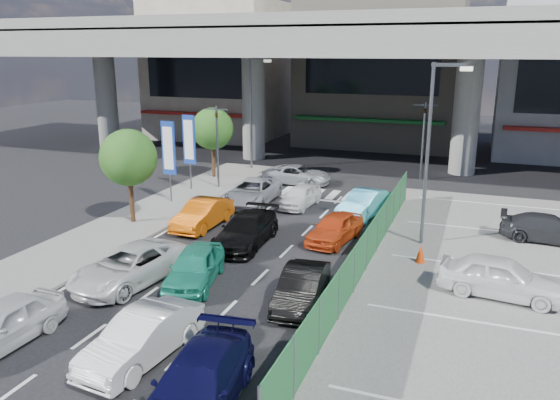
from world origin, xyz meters
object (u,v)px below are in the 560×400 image
at_px(kei_truck_front_right, 364,204).
at_px(traffic_cone, 421,253).
at_px(tree_far, 212,129).
at_px(van_white_back_left, 1,324).
at_px(parked_sedan_dgrey, 549,229).
at_px(sedan_black_mid, 246,230).
at_px(sedan_white_front_mid, 300,196).
at_px(taxi_teal_mid, 195,267).
at_px(tree_near, 128,158).
at_px(crossing_wagon_silver, 297,175).
at_px(signboard_far, 189,142).
at_px(sedan_white_mid_left, 130,266).
at_px(signboard_near, 169,150).
at_px(traffic_light_right, 424,121).
at_px(street_lamp_right, 433,140).
at_px(wagon_silver_front_left, 252,192).
at_px(traffic_light_left, 217,127).
at_px(hatch_black_mid_right, 302,287).
at_px(hatch_white_back_mid, 142,337).
at_px(taxi_orange_right, 335,228).
at_px(street_lamp_left, 253,104).
at_px(taxi_orange_left, 203,214).
at_px(parked_sedan_white, 501,277).
at_px(minivan_navy_back, 197,385).

xyz_separation_m(kei_truck_front_right, traffic_cone, (3.56, -5.67, -0.24)).
height_order(tree_far, kei_truck_front_right, tree_far).
bearing_deg(van_white_back_left, parked_sedan_dgrey, 46.40).
bearing_deg(sedan_black_mid, sedan_white_front_mid, 84.62).
bearing_deg(taxi_teal_mid, sedan_black_mid, 75.96).
relative_size(tree_near, taxi_teal_mid, 1.19).
bearing_deg(sedan_black_mid, crossing_wagon_silver, 94.90).
distance_m(crossing_wagon_silver, parked_sedan_dgrey, 15.82).
bearing_deg(tree_near, tree_far, 94.36).
relative_size(signboard_far, sedan_white_mid_left, 0.95).
distance_m(signboard_near, tree_near, 4.01).
relative_size(traffic_light_right, kei_truck_front_right, 1.24).
height_order(van_white_back_left, crossing_wagon_silver, van_white_back_left).
bearing_deg(street_lamp_right, taxi_teal_mid, -135.79).
bearing_deg(traffic_cone, wagon_silver_front_left, 149.48).
bearing_deg(signboard_far, traffic_light_left, 35.70).
relative_size(traffic_light_left, crossing_wagon_silver, 1.17).
bearing_deg(kei_truck_front_right, traffic_light_right, 92.11).
bearing_deg(signboard_near, hatch_black_mid_right, -41.20).
distance_m(sedan_white_front_mid, traffic_cone, 9.62).
xyz_separation_m(hatch_white_back_mid, traffic_cone, (6.54, 10.10, -0.24)).
distance_m(tree_near, parked_sedan_dgrey, 20.04).
relative_size(sedan_white_front_mid, parked_sedan_dgrey, 0.86).
relative_size(signboard_near, taxi_orange_right, 1.22).
relative_size(street_lamp_left, taxi_orange_left, 1.91).
bearing_deg(kei_truck_front_right, traffic_light_left, 177.31).
xyz_separation_m(hatch_black_mid_right, wagon_silver_front_left, (-6.66, 11.20, 0.05)).
bearing_deg(traffic_light_left, crossing_wagon_silver, 34.38).
height_order(hatch_white_back_mid, kei_truck_front_right, same).
height_order(traffic_light_right, sedan_white_front_mid, traffic_light_right).
bearing_deg(street_lamp_right, parked_sedan_dgrey, 23.03).
distance_m(tree_near, traffic_cone, 14.54).
bearing_deg(hatch_black_mid_right, street_lamp_right, 60.66).
height_order(parked_sedan_white, traffic_cone, parked_sedan_white).
relative_size(signboard_near, van_white_back_left, 1.16).
height_order(signboard_near, kei_truck_front_right, signboard_near).
bearing_deg(wagon_silver_front_left, signboard_near, -163.38).
bearing_deg(signboard_near, minivan_navy_back, -56.78).
distance_m(crossing_wagon_silver, parked_sedan_white, 18.23).
bearing_deg(minivan_navy_back, taxi_orange_right, 82.88).
height_order(street_lamp_right, hatch_black_mid_right, street_lamp_right).
relative_size(street_lamp_right, sedan_white_front_mid, 2.22).
bearing_deg(street_lamp_right, wagon_silver_front_left, 160.55).
height_order(street_lamp_right, traffic_cone, street_lamp_right).
height_order(hatch_white_back_mid, taxi_teal_mid, same).
distance_m(tree_far, taxi_orange_left, 11.05).
xyz_separation_m(sedan_white_front_mid, traffic_cone, (7.29, -6.29, -0.17)).
xyz_separation_m(van_white_back_left, taxi_teal_mid, (3.18, 5.90, 0.00)).
bearing_deg(street_lamp_left, tree_far, -112.84).
bearing_deg(traffic_light_right, hatch_white_back_mid, -100.69).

